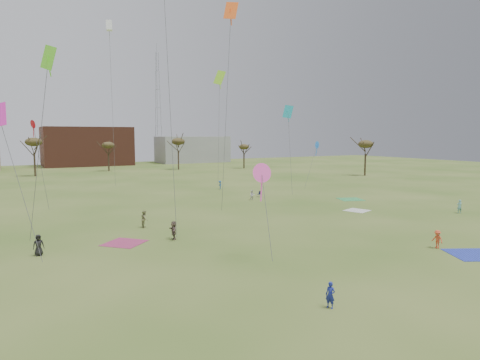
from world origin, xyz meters
TOP-DOWN VIEW (x-y plane):
  - ground at (0.00, 0.00)m, footprint 260.00×260.00m
  - flyer_near_right at (-3.06, -3.69)m, footprint 0.55×0.64m
  - spectator_fore_b at (-5.96, 21.52)m, footprint 0.96×1.05m
  - spectator_fore_c at (-5.14, 15.22)m, footprint 0.71×1.64m
  - flyer_mid_a at (-16.30, 15.45)m, footprint 0.84×0.56m
  - flyer_mid_b at (13.21, 1.56)m, footprint 0.59×1.01m
  - flyer_mid_c at (30.04, 10.80)m, footprint 0.71×0.60m
  - spectator_mid_e at (13.31, 32.15)m, footprint 0.85×0.74m
  - flyer_far_c at (14.93, 46.08)m, footprint 0.75×1.06m
  - blanket_blue at (13.97, -1.17)m, footprint 4.85×4.85m
  - blanket_cream at (20.36, 18.15)m, footprint 3.42×3.42m
  - blanket_plum at (-9.41, 16.10)m, footprint 4.47×4.47m
  - blanket_olive at (26.36, 25.61)m, footprint 4.34×4.34m
  - camp_chair_right at (15.89, 34.41)m, footprint 0.69×0.66m
  - kites_aloft at (-1.52, 30.53)m, footprint 62.91×55.39m
  - tree_line at (-2.85, 79.12)m, footprint 117.44×49.32m
  - building_brick at (5.00, 120.00)m, footprint 26.00×16.00m
  - building_grey at (40.00, 118.00)m, footprint 24.00×12.00m
  - radio_tower at (30.00, 125.00)m, footprint 1.51×1.72m

SIDE VIEW (x-z plane):
  - ground at x=0.00m, z-range 0.00..0.00m
  - blanket_blue at x=13.97m, z-range -0.01..0.02m
  - blanket_cream at x=20.36m, z-range -0.01..0.02m
  - blanket_plum at x=-9.41m, z-range -0.01..0.02m
  - blanket_olive at x=26.36m, z-range -0.01..0.02m
  - camp_chair_right at x=15.89m, z-range -0.18..0.69m
  - spectator_mid_e at x=13.31m, z-range 0.00..1.46m
  - flyer_near_right at x=-3.06m, z-range 0.00..1.48m
  - flyer_far_c at x=14.93m, z-range 0.00..1.49m
  - flyer_mid_b at x=13.21m, z-range 0.00..1.55m
  - flyer_mid_c at x=30.04m, z-range 0.00..1.64m
  - flyer_mid_a at x=-16.30m, z-range 0.00..1.70m
  - spectator_fore_c at x=-5.14m, z-range 0.00..1.71m
  - spectator_fore_b at x=-5.96m, z-range 0.00..1.76m
  - building_grey at x=40.00m, z-range 0.00..9.00m
  - building_brick at x=5.00m, z-range 0.00..12.00m
  - tree_line at x=-2.85m, z-range 2.63..11.54m
  - radio_tower at x=30.00m, z-range -1.29..39.71m
  - kites_aloft at x=-1.52m, z-range 7.87..35.79m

